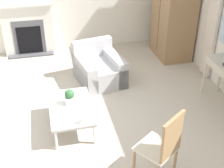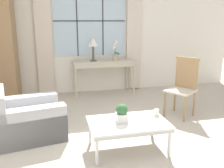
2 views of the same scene
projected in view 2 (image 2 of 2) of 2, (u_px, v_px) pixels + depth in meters
The scene contains 10 objects.
ground_plane at pixel (127, 153), 3.26m from camera, with size 14.00×14.00×0.00m, color #BCB2A3.
wall_back_windowed at pixel (90, 32), 5.76m from camera, with size 7.20×0.14×2.80m.
console_table at pixel (104, 64), 5.72m from camera, with size 1.43×0.41×0.78m.
table_lamp at pixel (93, 43), 5.50m from camera, with size 0.22×0.22×0.53m.
potted_orchid at pixel (115, 53), 5.66m from camera, with size 0.17×0.13×0.45m.
armchair_upholstered at pixel (28, 120), 3.65m from camera, with size 1.07×0.97×0.75m.
side_chair_wooden at pixel (183, 83), 4.43m from camera, with size 0.61×0.61×1.05m.
coffee_table at pixel (128, 125), 3.26m from camera, with size 1.03×0.66×0.40m.
potted_plant_small at pixel (122, 113), 3.20m from camera, with size 0.15×0.15×0.25m.
pillar_candle at pixel (157, 113), 3.43m from camera, with size 0.09×0.09×0.11m.
Camera 2 is at (-0.86, -2.81, 1.69)m, focal length 40.00 mm.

